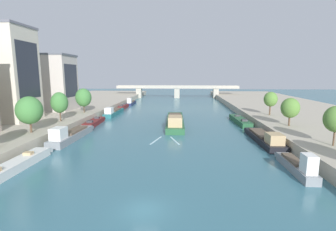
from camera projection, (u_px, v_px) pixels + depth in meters
ground_plane at (144, 211)px, 23.36m from camera, size 400.00×400.00×0.00m
quay_left at (51, 111)px, 79.74m from camera, size 36.00×170.00×2.06m
quay_right at (301, 113)px, 74.96m from camera, size 36.00×170.00×2.06m
barge_midriver at (175, 121)px, 62.88m from camera, size 4.99×24.95×3.41m
wake_behind_barge at (165, 140)px, 48.17m from camera, size 5.60×5.99×0.03m
moored_boat_left_downstream at (16, 165)px, 33.39m from camera, size 2.60×14.04×2.30m
moored_boat_left_second at (70, 135)px, 48.48m from camera, size 3.08×15.61×3.37m
moored_boat_left_midway at (94, 122)px, 63.51m from camera, size 2.90×12.09×2.25m
moored_boat_left_upstream at (113, 112)px, 78.69m from camera, size 2.68×15.96×2.92m
moored_boat_left_near at (123, 107)px, 93.46m from camera, size 1.99×10.26×2.36m
moored_boat_left_lone at (131, 102)px, 105.44m from camera, size 2.47×12.74×3.06m
moored_boat_right_end at (297, 165)px, 32.33m from camera, size 1.91×10.46×3.34m
moored_boat_right_lone at (265, 138)px, 46.63m from camera, size 3.55×16.38×2.81m
moored_boat_right_far at (240, 121)px, 65.16m from camera, size 2.99×15.47×2.44m
tree_left_nearest at (29, 110)px, 45.26m from camera, size 4.64×4.64×6.68m
tree_left_end_of_row at (59, 103)px, 56.21m from camera, size 3.74×3.74×6.65m
tree_left_third at (83, 98)px, 69.40m from camera, size 4.32×4.32×6.75m
tree_right_nearest at (336, 119)px, 36.66m from camera, size 3.42×3.42×6.04m
tree_right_distant at (290, 108)px, 51.29m from camera, size 3.70×3.70×5.82m
tree_right_midway at (271, 99)px, 64.88m from camera, size 3.43×3.43×6.13m
building_left_corner at (3, 74)px, 56.51m from camera, size 12.84×10.12×21.42m
building_left_far_end at (46, 82)px, 74.35m from camera, size 16.13×10.32×16.43m
bridge_far at (177, 90)px, 135.19m from camera, size 65.74×4.40×6.70m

